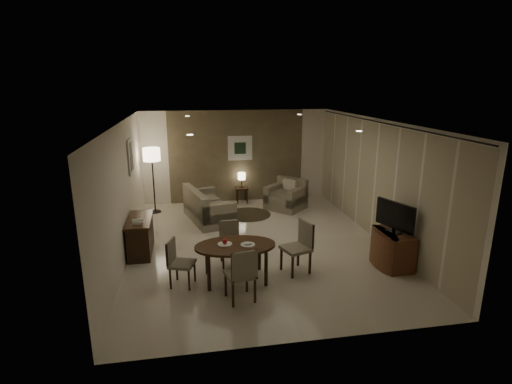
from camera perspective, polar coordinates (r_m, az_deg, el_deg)
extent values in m
cube|color=beige|center=(8.94, 0.23, -7.47)|extent=(5.50, 7.00, 0.00)
cube|color=white|center=(8.27, 0.25, 10.04)|extent=(5.50, 7.00, 0.00)
cube|color=#726747|center=(11.88, -2.78, 5.11)|extent=(5.50, 0.00, 2.70)
cube|color=white|center=(8.47, -18.39, 0.09)|extent=(0.00, 7.00, 2.70)
cube|color=white|center=(9.38, 17.02, 1.64)|extent=(0.00, 7.00, 2.70)
cube|color=#726747|center=(11.87, -2.77, 5.10)|extent=(3.96, 0.03, 2.70)
cylinder|color=black|center=(9.14, 17.26, 9.50)|extent=(0.03, 6.80, 0.03)
cube|color=silver|center=(11.81, -2.29, 6.29)|extent=(0.72, 0.03, 0.72)
cube|color=black|center=(11.80, -2.28, 6.28)|extent=(0.34, 0.01, 0.34)
cube|color=silver|center=(9.52, -17.50, 4.88)|extent=(0.03, 0.60, 0.80)
cube|color=gray|center=(9.52, -17.41, 4.89)|extent=(0.01, 0.46, 0.64)
cylinder|color=white|center=(6.35, -9.43, 8.06)|extent=(0.10, 0.10, 0.01)
cylinder|color=white|center=(6.97, 14.51, 8.42)|extent=(0.10, 0.10, 0.01)
cylinder|color=white|center=(9.93, -9.78, 10.65)|extent=(0.10, 0.10, 0.01)
cylinder|color=white|center=(10.34, 6.22, 10.96)|extent=(0.10, 0.10, 0.01)
cylinder|color=white|center=(7.20, -4.47, -7.43)|extent=(0.26, 0.26, 0.02)
cylinder|color=white|center=(7.15, -1.17, -7.54)|extent=(0.26, 0.26, 0.02)
sphere|color=red|center=(7.18, -4.48, -7.04)|extent=(0.09, 0.09, 0.09)
cube|color=white|center=(7.14, -1.17, -7.37)|extent=(0.12, 0.08, 0.03)
cylinder|color=#3A3220|center=(10.85, -1.15, -3.22)|extent=(1.23, 1.23, 0.01)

